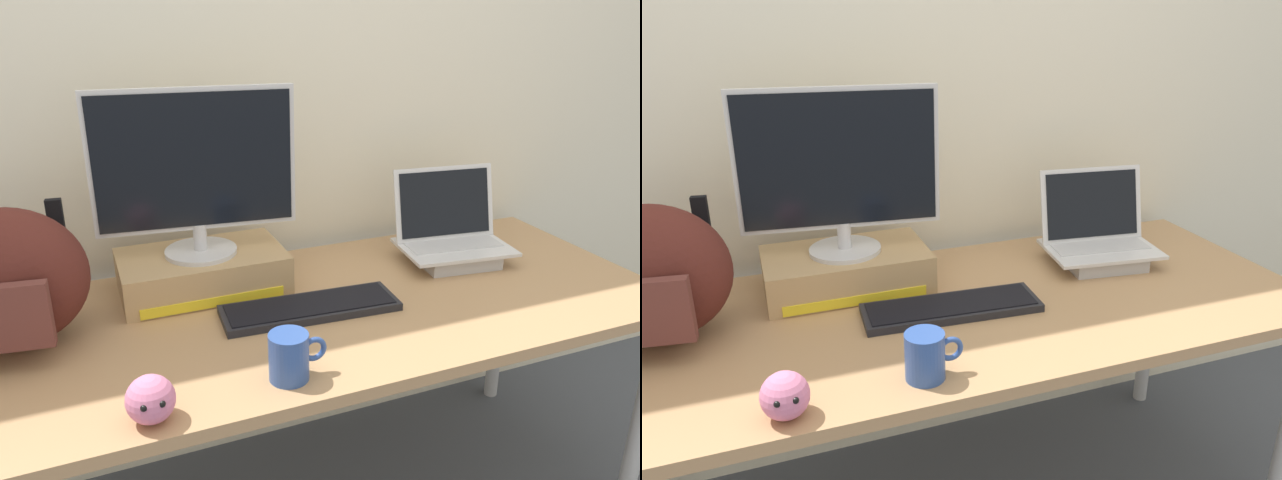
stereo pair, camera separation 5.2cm
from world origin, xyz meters
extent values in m
cube|color=silver|center=(0.00, 0.48, 1.30)|extent=(7.00, 0.10, 2.60)
cube|color=#A87F56|center=(0.00, 0.00, 0.70)|extent=(1.85, 0.77, 0.03)
cylinder|color=#B2B2B7|center=(0.86, 0.32, 0.34)|extent=(0.05, 0.05, 0.68)
cube|color=tan|center=(-0.26, 0.21, 0.77)|extent=(0.44, 0.26, 0.11)
cube|color=yellow|center=(-0.26, 0.08, 0.73)|extent=(0.37, 0.00, 0.03)
cylinder|color=silver|center=(-0.26, 0.21, 0.82)|extent=(0.19, 0.19, 0.01)
cylinder|color=silver|center=(-0.26, 0.21, 0.87)|extent=(0.04, 0.04, 0.07)
cube|color=silver|center=(-0.26, 0.21, 1.07)|extent=(0.52, 0.08, 0.37)
cube|color=black|center=(-0.26, 0.20, 1.07)|extent=(0.49, 0.06, 0.34)
cube|color=#ADADB2|center=(0.48, 0.11, 0.73)|extent=(0.24, 0.23, 0.04)
cube|color=silver|center=(0.48, 0.11, 0.76)|extent=(0.35, 0.26, 0.01)
cube|color=#B7B7BC|center=(0.49, 0.13, 0.77)|extent=(0.30, 0.16, 0.00)
cube|color=silver|center=(0.49, 0.20, 0.87)|extent=(0.33, 0.10, 0.22)
cube|color=black|center=(0.49, 0.19, 0.87)|extent=(0.30, 0.09, 0.19)
cube|color=black|center=(-0.04, -0.03, 0.72)|extent=(0.46, 0.17, 0.02)
cube|color=black|center=(-0.04, -0.03, 0.73)|extent=(0.43, 0.15, 0.00)
ellipsoid|color=#4C1E19|center=(-0.71, 0.09, 0.87)|extent=(0.38, 0.28, 0.32)
cube|color=black|center=(-0.60, 0.20, 0.89)|extent=(0.04, 0.02, 0.24)
cylinder|color=#2D4C93|center=(-0.19, -0.29, 0.77)|extent=(0.08, 0.08, 0.10)
torus|color=#2D4C93|center=(-0.13, -0.29, 0.77)|extent=(0.06, 0.01, 0.06)
sphere|color=#CC7099|center=(-0.47, -0.32, 0.76)|extent=(0.09, 0.09, 0.09)
sphere|color=black|center=(-0.49, -0.36, 0.77)|extent=(0.01, 0.01, 0.01)
sphere|color=black|center=(-0.46, -0.36, 0.77)|extent=(0.01, 0.01, 0.01)
camera|label=1|loc=(-0.55, -1.33, 1.44)|focal=34.65mm
camera|label=2|loc=(-0.50, -1.34, 1.44)|focal=34.65mm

